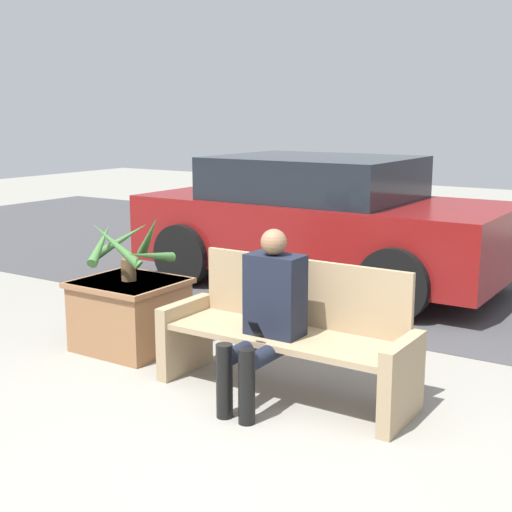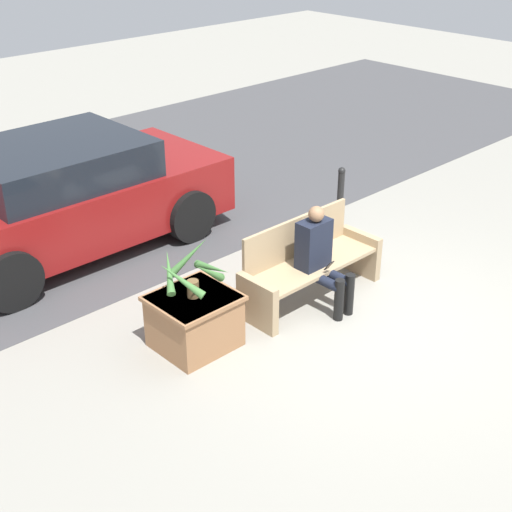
% 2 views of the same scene
% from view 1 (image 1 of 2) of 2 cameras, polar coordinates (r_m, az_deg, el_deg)
% --- Properties ---
extents(ground_plane, '(30.00, 30.00, 0.00)m').
position_cam_1_polar(ground_plane, '(4.18, -2.59, -15.16)').
color(ground_plane, gray).
extents(road_surface, '(20.00, 6.00, 0.01)m').
position_cam_1_polar(road_surface, '(8.78, 17.85, -1.40)').
color(road_surface, '#424244').
rests_on(road_surface, ground_plane).
extents(bench, '(1.76, 0.55, 0.89)m').
position_cam_1_polar(bench, '(4.81, 2.62, -6.30)').
color(bench, tan).
rests_on(bench, ground_plane).
extents(person_seated, '(0.37, 0.62, 1.14)m').
position_cam_1_polar(person_seated, '(4.60, 0.84, -4.56)').
color(person_seated, black).
rests_on(person_seated, ground_plane).
extents(planter_box, '(0.79, 0.73, 0.56)m').
position_cam_1_polar(planter_box, '(5.80, -10.04, -4.45)').
color(planter_box, '#936642').
rests_on(planter_box, ground_plane).
extents(potted_plant, '(0.64, 0.66, 0.54)m').
position_cam_1_polar(potted_plant, '(5.68, -10.23, 0.72)').
color(potted_plant, brown).
rests_on(potted_plant, planter_box).
extents(parked_car, '(3.96, 1.98, 1.40)m').
position_cam_1_polar(parked_car, '(7.82, 5.13, 2.80)').
color(parked_car, maroon).
rests_on(parked_car, ground_plane).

